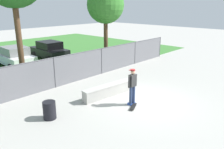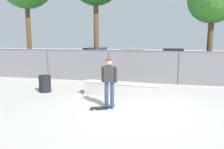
{
  "view_description": "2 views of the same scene",
  "coord_description": "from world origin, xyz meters",
  "px_view_note": "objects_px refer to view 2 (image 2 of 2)",
  "views": [
    {
      "loc": [
        -9.17,
        -6.17,
        4.8
      ],
      "look_at": [
        -0.48,
        1.86,
        1.17
      ],
      "focal_mm": 36.54,
      "sensor_mm": 36.0,
      "label": 1
    },
    {
      "loc": [
        1.07,
        -7.74,
        2.62
      ],
      "look_at": [
        -1.14,
        2.21,
        0.92
      ],
      "focal_mm": 36.37,
      "sensor_mm": 36.0,
      "label": 2
    }
  ],
  "objects_px": {
    "concrete_ledge": "(121,90)",
    "car_white": "(133,58)",
    "skateboard": "(101,108)",
    "skateboarder": "(109,81)",
    "trash_bin": "(45,84)",
    "car_blue": "(96,57)",
    "car_black": "(173,58)"
  },
  "relations": [
    {
      "from": "concrete_ledge",
      "to": "car_black",
      "type": "bearing_deg",
      "value": 75.46
    },
    {
      "from": "concrete_ledge",
      "to": "trash_bin",
      "type": "relative_size",
      "value": 4.32
    },
    {
      "from": "skateboarder",
      "to": "trash_bin",
      "type": "distance_m",
      "value": 4.05
    },
    {
      "from": "skateboarder",
      "to": "car_white",
      "type": "height_order",
      "value": "skateboarder"
    },
    {
      "from": "skateboarder",
      "to": "car_blue",
      "type": "distance_m",
      "value": 12.58
    },
    {
      "from": "skateboarder",
      "to": "car_blue",
      "type": "height_order",
      "value": "skateboarder"
    },
    {
      "from": "skateboarder",
      "to": "trash_bin",
      "type": "bearing_deg",
      "value": 153.98
    },
    {
      "from": "car_black",
      "to": "trash_bin",
      "type": "height_order",
      "value": "car_black"
    },
    {
      "from": "concrete_ledge",
      "to": "car_white",
      "type": "xyz_separation_m",
      "value": [
        -0.75,
        9.66,
        0.51
      ]
    },
    {
      "from": "car_blue",
      "to": "car_white",
      "type": "distance_m",
      "value": 3.51
    },
    {
      "from": "skateboard",
      "to": "car_blue",
      "type": "bearing_deg",
      "value": 107.45
    },
    {
      "from": "car_blue",
      "to": "trash_bin",
      "type": "xyz_separation_m",
      "value": [
        0.47,
        -10.15,
        -0.44
      ]
    },
    {
      "from": "car_black",
      "to": "trash_bin",
      "type": "xyz_separation_m",
      "value": [
        -6.34,
        -9.91,
        -0.44
      ]
    },
    {
      "from": "car_white",
      "to": "trash_bin",
      "type": "distance_m",
      "value": 10.02
    },
    {
      "from": "skateboarder",
      "to": "car_blue",
      "type": "bearing_deg",
      "value": 108.85
    },
    {
      "from": "skateboarder",
      "to": "car_black",
      "type": "xyz_separation_m",
      "value": [
        2.74,
        11.67,
        -0.19
      ]
    },
    {
      "from": "car_blue",
      "to": "car_black",
      "type": "height_order",
      "value": "same"
    },
    {
      "from": "concrete_ledge",
      "to": "skateboard",
      "type": "bearing_deg",
      "value": -101.36
    },
    {
      "from": "concrete_ledge",
      "to": "skateboard",
      "type": "xyz_separation_m",
      "value": [
        -0.39,
        -1.92,
        -0.25
      ]
    },
    {
      "from": "concrete_ledge",
      "to": "car_blue",
      "type": "height_order",
      "value": "car_blue"
    },
    {
      "from": "skateboard",
      "to": "car_white",
      "type": "relative_size",
      "value": 0.19
    },
    {
      "from": "car_black",
      "to": "trash_bin",
      "type": "bearing_deg",
      "value": -122.61
    },
    {
      "from": "skateboard",
      "to": "car_black",
      "type": "relative_size",
      "value": 0.19
    },
    {
      "from": "concrete_ledge",
      "to": "car_black",
      "type": "distance_m",
      "value": 10.36
    },
    {
      "from": "skateboarder",
      "to": "skateboard",
      "type": "relative_size",
      "value": 2.28
    },
    {
      "from": "car_black",
      "to": "skateboard",
      "type": "bearing_deg",
      "value": -104.03
    },
    {
      "from": "car_black",
      "to": "trash_bin",
      "type": "distance_m",
      "value": 11.77
    },
    {
      "from": "skateboard",
      "to": "concrete_ledge",
      "type": "bearing_deg",
      "value": 78.64
    },
    {
      "from": "car_white",
      "to": "trash_bin",
      "type": "height_order",
      "value": "car_white"
    },
    {
      "from": "car_white",
      "to": "trash_bin",
      "type": "bearing_deg",
      "value": -107.39
    },
    {
      "from": "car_white",
      "to": "car_black",
      "type": "xyz_separation_m",
      "value": [
        3.35,
        0.36,
        0.0
      ]
    },
    {
      "from": "concrete_ledge",
      "to": "car_blue",
      "type": "distance_m",
      "value": 11.1
    }
  ]
}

